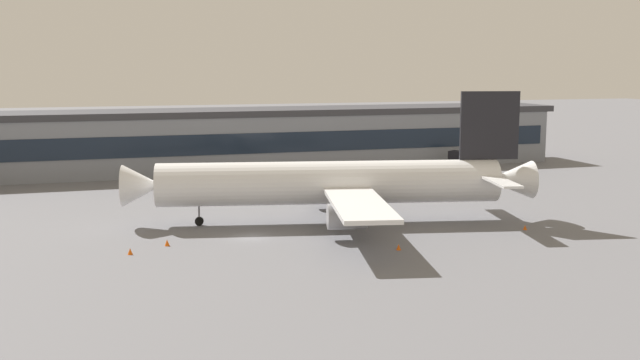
{
  "coord_description": "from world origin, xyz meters",
  "views": [
    {
      "loc": [
        -17.6,
        -84.22,
        20.04
      ],
      "look_at": [
        11.38,
        8.96,
        5.0
      ],
      "focal_mm": 41.76,
      "sensor_mm": 36.0,
      "label": 1
    }
  ],
  "objects_px": {
    "traffic_cone_0": "(525,227)",
    "traffic_cone_3": "(130,251)",
    "follow_me_car": "(197,178)",
    "traffic_cone_1": "(399,247)",
    "airliner": "(336,183)",
    "stair_truck": "(464,160)",
    "traffic_cone_2": "(167,243)"
  },
  "relations": [
    {
      "from": "traffic_cone_0",
      "to": "traffic_cone_3",
      "type": "distance_m",
      "value": 47.28
    },
    {
      "from": "follow_me_car",
      "to": "traffic_cone_1",
      "type": "height_order",
      "value": "follow_me_car"
    },
    {
      "from": "airliner",
      "to": "stair_truck",
      "type": "relative_size",
      "value": 8.29
    },
    {
      "from": "traffic_cone_1",
      "to": "traffic_cone_3",
      "type": "height_order",
      "value": "traffic_cone_3"
    },
    {
      "from": "airliner",
      "to": "traffic_cone_3",
      "type": "distance_m",
      "value": 28.18
    },
    {
      "from": "traffic_cone_2",
      "to": "traffic_cone_3",
      "type": "height_order",
      "value": "traffic_cone_2"
    },
    {
      "from": "airliner",
      "to": "traffic_cone_2",
      "type": "height_order",
      "value": "airliner"
    },
    {
      "from": "stair_truck",
      "to": "airliner",
      "type": "bearing_deg",
      "value": -134.96
    },
    {
      "from": "stair_truck",
      "to": "follow_me_car",
      "type": "bearing_deg",
      "value": -177.06
    },
    {
      "from": "traffic_cone_0",
      "to": "traffic_cone_3",
      "type": "relative_size",
      "value": 0.86
    },
    {
      "from": "stair_truck",
      "to": "traffic_cone_1",
      "type": "bearing_deg",
      "value": -124.15
    },
    {
      "from": "traffic_cone_3",
      "to": "airliner",
      "type": "bearing_deg",
      "value": 18.76
    },
    {
      "from": "follow_me_car",
      "to": "traffic_cone_3",
      "type": "relative_size",
      "value": 6.43
    },
    {
      "from": "traffic_cone_0",
      "to": "traffic_cone_1",
      "type": "xyz_separation_m",
      "value": [
        -18.94,
        -4.77,
        0.04
      ]
    },
    {
      "from": "traffic_cone_0",
      "to": "traffic_cone_1",
      "type": "height_order",
      "value": "traffic_cone_1"
    },
    {
      "from": "traffic_cone_3",
      "to": "traffic_cone_2",
      "type": "bearing_deg",
      "value": 33.4
    },
    {
      "from": "follow_me_car",
      "to": "traffic_cone_1",
      "type": "bearing_deg",
      "value": -74.33
    },
    {
      "from": "follow_me_car",
      "to": "stair_truck",
      "type": "bearing_deg",
      "value": 2.94
    },
    {
      "from": "traffic_cone_3",
      "to": "traffic_cone_0",
      "type": "bearing_deg",
      "value": -2.36
    },
    {
      "from": "airliner",
      "to": "stair_truck",
      "type": "height_order",
      "value": "airliner"
    },
    {
      "from": "airliner",
      "to": "traffic_cone_0",
      "type": "height_order",
      "value": "airliner"
    },
    {
      "from": "traffic_cone_0",
      "to": "follow_me_car",
      "type": "bearing_deg",
      "value": 125.25
    },
    {
      "from": "follow_me_car",
      "to": "traffic_cone_2",
      "type": "xyz_separation_m",
      "value": [
        -9.41,
        -42.9,
        -0.73
      ]
    },
    {
      "from": "stair_truck",
      "to": "traffic_cone_2",
      "type": "xyz_separation_m",
      "value": [
        -61.45,
        -45.58,
        -1.62
      ]
    },
    {
      "from": "follow_me_car",
      "to": "traffic_cone_3",
      "type": "xyz_separation_m",
      "value": [
        -13.6,
        -45.66,
        -0.74
      ]
    },
    {
      "from": "follow_me_car",
      "to": "traffic_cone_1",
      "type": "xyz_separation_m",
      "value": [
        14.7,
        -52.38,
        -0.75
      ]
    },
    {
      "from": "airliner",
      "to": "traffic_cone_0",
      "type": "xyz_separation_m",
      "value": [
        20.96,
        -10.87,
        -4.94
      ]
    },
    {
      "from": "traffic_cone_0",
      "to": "stair_truck",
      "type": "bearing_deg",
      "value": 69.9
    },
    {
      "from": "stair_truck",
      "to": "traffic_cone_0",
      "type": "relative_size",
      "value": 10.61
    },
    {
      "from": "traffic_cone_0",
      "to": "traffic_cone_1",
      "type": "distance_m",
      "value": 19.54
    },
    {
      "from": "traffic_cone_1",
      "to": "traffic_cone_0",
      "type": "bearing_deg",
      "value": 14.13
    },
    {
      "from": "stair_truck",
      "to": "traffic_cone_0",
      "type": "bearing_deg",
      "value": -110.1
    }
  ]
}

